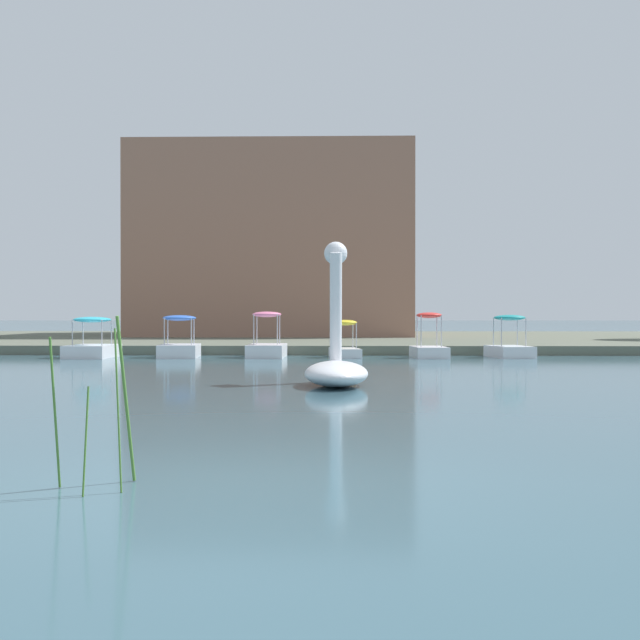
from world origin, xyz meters
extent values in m
plane|color=#385966|center=(0.00, 0.00, 0.00)|extent=(455.65, 455.65, 0.00)
cube|color=#5B6051|center=(0.00, 36.10, 0.18)|extent=(146.12, 27.40, 0.35)
ellipsoid|color=white|center=(0.96, 9.69, 0.26)|extent=(1.37, 2.63, 0.53)
cylinder|color=white|center=(0.95, 10.52, 1.65)|extent=(0.28, 0.62, 2.46)
sphere|color=white|center=(0.95, 10.70, 2.87)|extent=(0.53, 0.53, 0.52)
cone|color=yellow|center=(0.94, 10.91, 2.87)|extent=(0.29, 0.38, 0.29)
cube|color=white|center=(7.09, 21.25, 0.20)|extent=(1.52, 2.14, 0.40)
ellipsoid|color=teal|center=(7.09, 21.25, 1.41)|extent=(1.26, 1.14, 0.20)
cylinder|color=#B7B7BF|center=(6.58, 21.55, 0.91)|extent=(0.04, 0.04, 1.00)
cylinder|color=#B7B7BF|center=(7.47, 21.70, 0.91)|extent=(0.04, 0.04, 1.00)
cylinder|color=#B7B7BF|center=(6.71, 20.79, 0.91)|extent=(0.04, 0.04, 1.00)
cylinder|color=#B7B7BF|center=(7.60, 20.94, 0.91)|extent=(0.04, 0.04, 1.00)
cube|color=white|center=(4.21, 20.94, 0.20)|extent=(1.25, 2.00, 0.39)
ellipsoid|color=red|center=(4.21, 20.94, 1.49)|extent=(0.96, 1.10, 0.20)
cylinder|color=#B7B7BF|center=(3.82, 21.33, 0.94)|extent=(0.04, 0.04, 1.10)
cylinder|color=#B7B7BF|center=(4.53, 21.38, 0.94)|extent=(0.04, 0.04, 1.10)
cylinder|color=#B7B7BF|center=(3.88, 20.50, 0.94)|extent=(0.04, 0.04, 1.10)
cylinder|color=#B7B7BF|center=(4.59, 20.55, 0.94)|extent=(0.04, 0.04, 1.10)
cube|color=white|center=(1.25, 21.09, 0.16)|extent=(1.19, 1.99, 0.32)
ellipsoid|color=yellow|center=(1.25, 21.09, 1.23)|extent=(0.99, 1.12, 0.20)
cylinder|color=#B7B7BF|center=(0.85, 21.44, 0.78)|extent=(0.04, 0.04, 0.91)
cylinder|color=#B7B7BF|center=(1.53, 21.53, 0.78)|extent=(0.04, 0.04, 0.91)
cylinder|color=#B7B7BF|center=(0.96, 20.64, 0.78)|extent=(0.04, 0.04, 0.91)
cylinder|color=#B7B7BF|center=(1.64, 20.73, 0.78)|extent=(0.04, 0.04, 0.91)
cube|color=white|center=(-1.54, 21.19, 0.23)|extent=(1.31, 2.38, 0.46)
ellipsoid|color=pink|center=(-1.54, 21.19, 1.53)|extent=(1.05, 1.15, 0.20)
cylinder|color=#B7B7BF|center=(-1.94, 21.65, 0.99)|extent=(0.04, 0.04, 1.07)
cylinder|color=#B7B7BF|center=(-1.11, 21.63, 0.99)|extent=(0.04, 0.04, 1.07)
cylinder|color=#B7B7BF|center=(-1.96, 20.74, 0.99)|extent=(0.04, 0.04, 1.07)
cylinder|color=#B7B7BF|center=(-1.13, 20.73, 0.99)|extent=(0.04, 0.04, 1.07)
cube|color=white|center=(-4.64, 21.00, 0.23)|extent=(1.49, 2.19, 0.46)
ellipsoid|color=blue|center=(-4.64, 21.00, 1.40)|extent=(1.26, 1.21, 0.20)
cylinder|color=#B7B7BF|center=(-5.14, 21.41, 0.93)|extent=(0.04, 0.04, 0.94)
cylinder|color=#B7B7BF|center=(-4.20, 21.48, 0.93)|extent=(0.04, 0.04, 0.94)
cylinder|color=#B7B7BF|center=(-5.07, 20.51, 0.93)|extent=(0.04, 0.04, 0.94)
cylinder|color=#B7B7BF|center=(-4.13, 20.59, 0.93)|extent=(0.04, 0.04, 0.94)
cube|color=white|center=(-7.68, 20.77, 0.22)|extent=(1.49, 2.35, 0.45)
ellipsoid|color=#2DB7D1|center=(-7.68, 20.77, 1.34)|extent=(1.32, 1.39, 0.20)
cylinder|color=#B7B7BF|center=(-8.19, 21.32, 0.89)|extent=(0.04, 0.04, 0.89)
cylinder|color=#B7B7BF|center=(-7.15, 21.30, 0.89)|extent=(0.04, 0.04, 0.89)
cylinder|color=#B7B7BF|center=(-8.21, 20.23, 0.89)|extent=(0.04, 0.04, 0.89)
cylinder|color=#B7B7BF|center=(-7.17, 20.21, 0.89)|extent=(0.04, 0.04, 0.89)
cube|color=#996B56|center=(-2.62, 40.47, 5.51)|extent=(15.16, 13.99, 10.31)
cylinder|color=#4C7F33|center=(-1.41, -0.28, 0.66)|extent=(0.04, 0.20, 1.30)
cylinder|color=#4C7F33|center=(-1.08, -0.48, 0.45)|extent=(0.04, 0.09, 0.90)
cylinder|color=#4C7F33|center=(-0.85, -0.33, 0.69)|extent=(0.09, 0.08, 1.38)
cylinder|color=#4C7F33|center=(-0.88, 0.00, 0.75)|extent=(0.13, 0.22, 1.48)
camera|label=1|loc=(1.00, -6.93, 1.49)|focal=44.39mm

